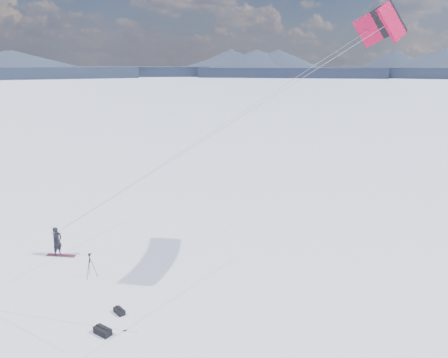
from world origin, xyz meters
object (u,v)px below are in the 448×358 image
at_px(gear_bag_a, 103,331).
at_px(gear_bag_b, 119,311).
at_px(tripod, 90,262).
at_px(snowboard, 61,255).
at_px(snowkiter, 59,255).

relative_size(gear_bag_a, gear_bag_b, 1.23).
distance_m(tripod, gear_bag_a, 5.26).
xyz_separation_m(snowboard, tripod, (3.26, -1.40, 0.82)).
bearing_deg(gear_bag_b, snowkiter, 178.49).
relative_size(snowkiter, gear_bag_b, 2.54).
distance_m(snowkiter, tripod, 3.80).
distance_m(snowboard, tripod, 3.64).
bearing_deg(snowboard, gear_bag_a, -51.35).
bearing_deg(snowkiter, gear_bag_a, -123.25).
height_order(snowkiter, gear_bag_a, snowkiter).
xyz_separation_m(snowkiter, snowboard, (0.18, 0.00, 0.02)).
distance_m(gear_bag_a, gear_bag_b, 1.55).
height_order(snowkiter, tripod, tripod).
xyz_separation_m(tripod, gear_bag_a, (3.62, -3.76, -0.69)).
height_order(snowboard, gear_bag_a, gear_bag_a).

